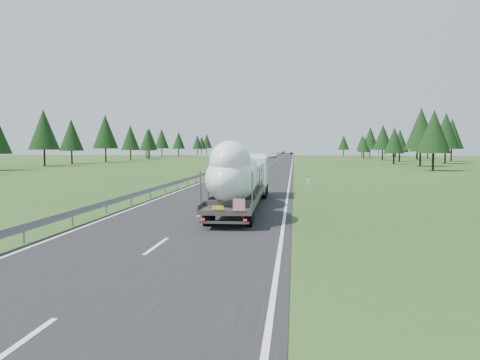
# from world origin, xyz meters

# --- Properties ---
(ground) EXTENTS (400.00, 400.00, 0.00)m
(ground) POSITION_xyz_m (0.00, 0.00, 0.00)
(ground) COLOR #274818
(ground) RESTS_ON ground
(road_surface) EXTENTS (10.00, 400.00, 0.02)m
(road_surface) POSITION_xyz_m (0.00, 100.00, 0.01)
(road_surface) COLOR black
(road_surface) RESTS_ON ground
(guardrail) EXTENTS (0.10, 400.00, 0.76)m
(guardrail) POSITION_xyz_m (-5.30, 99.94, 0.60)
(guardrail) COLOR slate
(guardrail) RESTS_ON ground
(marker_posts) EXTENTS (0.13, 350.08, 1.00)m
(marker_posts) POSITION_xyz_m (6.50, 155.00, 0.54)
(marker_posts) COLOR silver
(marker_posts) RESTS_ON ground
(highway_sign) EXTENTS (0.08, 0.90, 2.60)m
(highway_sign) POSITION_xyz_m (7.20, 80.00, 1.81)
(highway_sign) COLOR slate
(highway_sign) RESTS_ON ground
(tree_line_right) EXTENTS (27.63, 269.02, 12.23)m
(tree_line_right) POSITION_xyz_m (39.74, 96.51, 6.67)
(tree_line_right) COLOR black
(tree_line_right) RESTS_ON ground
(tree_line_left) EXTENTS (13.73, 270.26, 12.31)m
(tree_line_left) POSITION_xyz_m (-43.59, 99.86, 6.89)
(tree_line_left) COLOR black
(tree_line_left) RESTS_ON ground
(boat_truck) EXTENTS (2.74, 17.21, 4.03)m
(boat_truck) POSITION_xyz_m (1.91, 10.88, 2.04)
(boat_truck) COLOR silver
(boat_truck) RESTS_ON ground
(distant_van) EXTENTS (3.29, 6.29, 1.69)m
(distant_van) POSITION_xyz_m (-2.88, 152.89, 0.84)
(distant_van) COLOR white
(distant_van) RESTS_ON ground
(distant_car_dark) EXTENTS (1.75, 3.94, 1.32)m
(distant_car_dark) POSITION_xyz_m (3.48, 233.51, 0.66)
(distant_car_dark) COLOR black
(distant_car_dark) RESTS_ON ground
(distant_car_blue) EXTENTS (1.88, 4.84, 1.57)m
(distant_car_blue) POSITION_xyz_m (-1.08, 242.13, 0.79)
(distant_car_blue) COLOR #161A3E
(distant_car_blue) RESTS_ON ground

